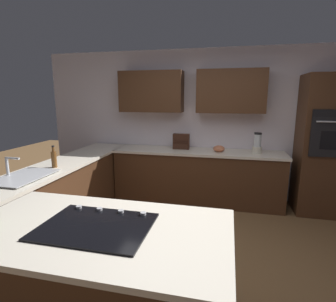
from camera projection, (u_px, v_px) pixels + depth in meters
ground_plane at (187, 259)px, 2.97m from camera, size 14.00×14.00×0.00m
wall_back at (202, 117)px, 4.64m from camera, size 6.00×0.44×2.60m
lower_cabinets_back at (197, 177)px, 4.54m from camera, size 2.80×0.60×0.86m
countertop_back at (198, 152)px, 4.45m from camera, size 2.84×0.64×0.04m
lower_cabinets_side at (69, 193)px, 3.81m from camera, size 0.60×2.90×0.86m
countertop_side at (66, 163)px, 3.72m from camera, size 0.64×2.94×0.04m
island_base at (99, 286)px, 1.93m from camera, size 1.79×0.94×0.86m
island_top at (96, 230)px, 1.84m from camera, size 1.87×1.02×0.04m
wall_oven at (327, 146)px, 3.98m from camera, size 0.80×0.66×2.12m
sink_unit at (23, 176)px, 2.95m from camera, size 0.46×0.70×0.23m
cooktop at (96, 226)px, 1.84m from camera, size 0.76×0.56×0.03m
blender at (257, 145)px, 4.20m from camera, size 0.15×0.15×0.34m
mixing_bowl at (219, 149)px, 4.36m from camera, size 0.19×0.19×0.10m
spice_rack at (181, 141)px, 4.57m from camera, size 0.28×0.11×0.27m
dish_soap_bottle at (54, 159)px, 3.37m from camera, size 0.07×0.07×0.28m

